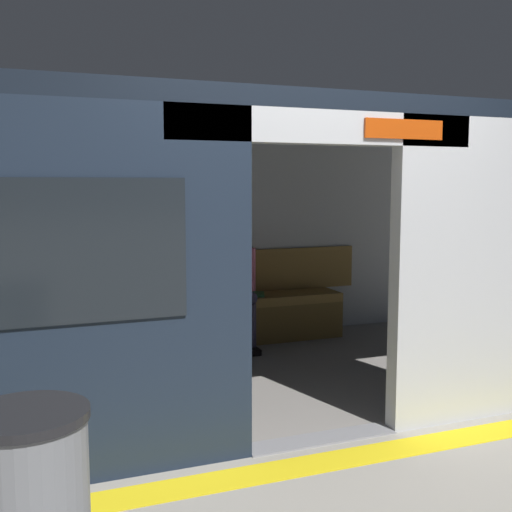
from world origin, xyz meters
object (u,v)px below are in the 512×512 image
(train_car, at_px, (241,203))
(handbag, at_px, (182,292))
(bench_seat, at_px, (209,311))
(grab_pole_door, at_px, (233,276))
(person_seated, at_px, (231,278))
(book, at_px, (257,294))

(train_car, relative_size, handbag, 24.62)
(bench_seat, relative_size, grab_pole_door, 1.40)
(person_seated, bearing_deg, handbag, -10.55)
(bench_seat, bearing_deg, book, -176.86)
(train_car, height_order, book, train_car)
(handbag, xyz_separation_m, book, (-0.79, 0.01, -0.07))
(train_car, bearing_deg, book, -116.81)
(handbag, relative_size, grab_pole_door, 0.13)
(train_car, distance_m, bench_seat, 1.59)
(book, xyz_separation_m, grab_pole_door, (0.97, 2.05, 0.53))
(train_car, xyz_separation_m, person_seated, (-0.28, -1.08, -0.78))
(train_car, bearing_deg, bench_seat, -93.27)
(bench_seat, xyz_separation_m, book, (-0.52, -0.03, 0.13))
(handbag, height_order, grab_pole_door, grab_pole_door)
(person_seated, distance_m, handbag, 0.51)
(handbag, xyz_separation_m, grab_pole_door, (0.18, 2.05, 0.46))
(book, bearing_deg, handbag, 19.73)
(train_car, distance_m, handbag, 1.50)
(bench_seat, bearing_deg, handbag, -8.22)
(book, height_order, grab_pole_door, grab_pole_door)
(train_car, bearing_deg, handbag, -80.44)
(grab_pole_door, bearing_deg, book, -115.28)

